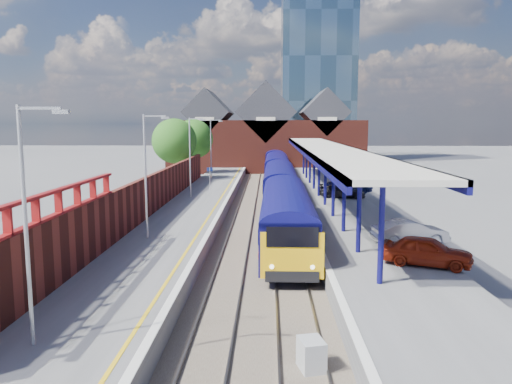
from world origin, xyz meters
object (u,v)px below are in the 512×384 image
parked_car_dark (342,191)px  parked_car_red (427,251)px  lamp_post_c (191,152)px  lamp_post_d (212,145)px  parked_car_blue (349,186)px  platform_sign (210,176)px  lamp_post_a (30,212)px  train (278,173)px  parked_car_silver (410,232)px  lamp_post_b (148,168)px  relay_cabinet (311,355)px

parked_car_dark → parked_car_red: bearing=-167.3°
lamp_post_c → lamp_post_d: 16.00m
lamp_post_d → parked_car_red: 40.02m
parked_car_blue → platform_sign: bearing=97.6°
lamp_post_a → parked_car_blue: bearing=66.5°
platform_sign → parked_car_blue: platform_sign is taller
lamp_post_d → platform_sign: bearing=-84.4°
parked_car_dark → parked_car_blue: (1.19, 3.50, 0.03)m
train → parked_car_silver: 28.40m
lamp_post_b → relay_cabinet: size_ratio=7.00×
parked_car_dark → train: bearing=38.0°
platform_sign → parked_car_silver: (13.11, -19.18, -1.03)m
train → parked_car_silver: size_ratio=16.45×
train → parked_car_red: 32.36m
lamp_post_c → relay_cabinet: lamp_post_c is taller
train → parked_car_dark: (5.46, -10.51, -0.54)m
train → lamp_post_c: 13.37m
lamp_post_c → lamp_post_b: bearing=-90.0°
parked_car_silver → lamp_post_d: bearing=14.8°
parked_car_red → parked_car_blue: parked_car_red is taller
lamp_post_c → lamp_post_a: bearing=-90.0°
platform_sign → parked_car_blue: (13.14, 1.42, -1.08)m
lamp_post_d → parked_car_silver: (14.48, -33.18, -3.33)m
train → lamp_post_a: bearing=-101.0°
lamp_post_b → platform_sign: lamp_post_b is taller
lamp_post_b → parked_car_dark: lamp_post_b is taller
lamp_post_b → parked_car_red: 15.42m
parked_car_red → parked_car_blue: size_ratio=0.91×
train → parked_car_dark: train is taller
lamp_post_c → relay_cabinet: (8.12, -29.46, -4.49)m
lamp_post_b → lamp_post_d: (0.00, 32.00, 0.00)m
lamp_post_c → parked_car_red: (14.09, -21.32, -3.31)m
train → relay_cabinet: (0.27, -39.89, -1.62)m
lamp_post_b → parked_car_blue: size_ratio=1.59×
lamp_post_c → parked_car_red: bearing=-56.5°
lamp_post_d → parked_car_red: lamp_post_d is taller
platform_sign → lamp_post_b: bearing=-94.3°
train → lamp_post_b: 27.72m
train → lamp_post_b: bearing=-106.6°
lamp_post_b → lamp_post_c: size_ratio=1.00×
parked_car_dark → relay_cabinet: (-5.19, -29.38, -1.08)m
train → lamp_post_c: lamp_post_c is taller
train → platform_sign: size_ratio=26.37×
train → parked_car_blue: size_ratio=14.96×
parked_car_silver → train: bearing=4.8°
parked_car_blue → parked_car_red: bearing=-179.6°
parked_car_red → parked_car_blue: (0.41, 24.73, -0.07)m
lamp_post_d → parked_car_dark: lamp_post_d is taller
lamp_post_a → lamp_post_c: 30.00m
train → lamp_post_d: size_ratio=9.42×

